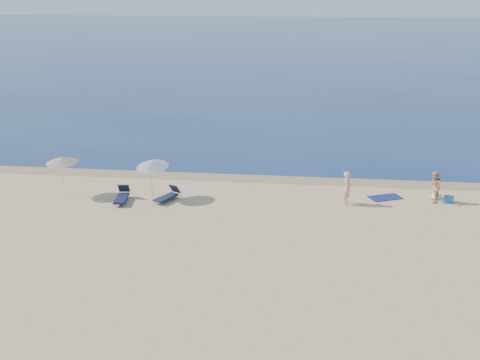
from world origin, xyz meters
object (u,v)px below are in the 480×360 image
(person_left, at_px, (347,188))
(blue_cooler, at_px, (449,199))
(umbrella_near, at_px, (152,164))
(person_right, at_px, (434,187))

(person_left, height_order, blue_cooler, person_left)
(person_left, distance_m, umbrella_near, 9.72)
(person_left, xyz_separation_m, person_right, (4.30, 0.76, -0.04))
(person_left, bearing_deg, umbrella_near, 105.55)
(blue_cooler, relative_size, umbrella_near, 0.21)
(person_right, relative_size, blue_cooler, 3.46)
(person_right, xyz_separation_m, umbrella_near, (-13.97, -1.09, 1.02))
(person_right, height_order, blue_cooler, person_right)
(person_right, xyz_separation_m, blue_cooler, (0.76, 0.08, -0.63))
(umbrella_near, bearing_deg, person_right, 21.11)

